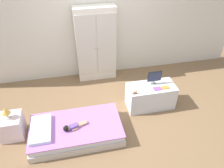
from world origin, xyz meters
name	(u,v)px	position (x,y,z in m)	size (l,w,h in m)	color
ground_plane	(112,119)	(0.00, 0.00, -0.01)	(10.00, 10.00, 0.02)	brown
back_wall	(96,15)	(0.00, 1.57, 1.35)	(6.40, 0.05, 2.70)	silver
bed	(77,130)	(-0.64, -0.23, 0.12)	(1.46, 0.80, 0.23)	beige
pillow	(41,129)	(-1.18, -0.23, 0.26)	(0.31, 0.57, 0.06)	silver
doll	(71,127)	(-0.72, -0.29, 0.27)	(0.39, 0.18, 0.10)	#6B4CB2
nightstand	(12,126)	(-1.65, -0.01, 0.20)	(0.36, 0.36, 0.40)	silver
table_lamp	(6,111)	(-1.65, -0.01, 0.53)	(0.13, 0.13, 0.20)	#B7B2AD
wardrobe	(96,45)	(-0.05, 1.38, 0.79)	(0.82, 0.32, 1.59)	white
tv_stand	(150,96)	(0.78, 0.21, 0.23)	(0.87, 0.42, 0.46)	silver
tv_monitor	(155,77)	(0.84, 0.28, 0.61)	(0.25, 0.10, 0.26)	#99999E
rocking_horse_toy	(135,92)	(0.42, 0.07, 0.51)	(0.08, 0.04, 0.10)	#8E6642
book_purple	(157,89)	(0.84, 0.12, 0.47)	(0.14, 0.10, 0.01)	#8E51B2
book_orange	(165,88)	(0.99, 0.12, 0.47)	(0.15, 0.08, 0.02)	orange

